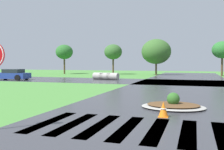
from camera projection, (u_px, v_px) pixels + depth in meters
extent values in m
cube|color=#35353A|center=(171.00, 105.00, 12.10)|extent=(9.27, 80.00, 0.01)
cube|color=#35353A|center=(184.00, 82.00, 26.13)|extent=(90.00, 8.34, 0.01)
cube|color=white|center=(50.00, 121.00, 8.78)|extent=(0.45, 3.20, 0.01)
cube|color=white|center=(74.00, 123.00, 8.50)|extent=(0.45, 3.20, 0.01)
cube|color=white|center=(100.00, 125.00, 8.23)|extent=(0.45, 3.20, 0.01)
cube|color=white|center=(127.00, 128.00, 7.95)|extent=(0.45, 3.20, 0.01)
cube|color=white|center=(157.00, 130.00, 7.68)|extent=(0.45, 3.20, 0.01)
cube|color=white|center=(188.00, 132.00, 7.40)|extent=(0.45, 3.20, 0.01)
cube|color=white|center=(223.00, 135.00, 7.13)|extent=(0.45, 3.20, 0.01)
ellipsoid|color=#9E9B93|center=(173.00, 107.00, 11.41)|extent=(2.78, 2.24, 0.12)
ellipsoid|color=brown|center=(173.00, 105.00, 11.41)|extent=(2.28, 1.84, 0.10)
sphere|color=#2D6023|center=(173.00, 99.00, 11.40)|extent=(0.56, 0.56, 0.56)
cube|color=navy|center=(11.00, 76.00, 29.87)|extent=(4.25, 2.28, 0.64)
cube|color=#1E232B|center=(13.00, 71.00, 29.79)|extent=(2.14, 1.83, 0.44)
cylinder|color=black|center=(5.00, 77.00, 31.09)|extent=(0.66, 0.29, 0.64)
cylinder|color=black|center=(17.00, 78.00, 28.67)|extent=(0.66, 0.29, 0.64)
cylinder|color=black|center=(27.00, 77.00, 30.54)|extent=(0.66, 0.29, 0.64)
cylinder|color=#9E9B93|center=(99.00, 76.00, 30.87)|extent=(1.45, 1.02, 0.81)
cylinder|color=#9E9B93|center=(106.00, 76.00, 30.44)|extent=(1.45, 1.02, 0.81)
cylinder|color=#9E9B93|center=(113.00, 76.00, 30.02)|extent=(1.45, 1.02, 0.81)
cone|color=orange|center=(163.00, 109.00, 9.49)|extent=(0.36, 0.36, 0.57)
torus|color=white|center=(163.00, 109.00, 9.49)|extent=(0.23, 0.23, 0.04)
cube|color=orange|center=(163.00, 117.00, 9.50)|extent=(0.36, 0.36, 0.03)
cylinder|color=#4C3823|center=(64.00, 66.00, 45.55)|extent=(0.28, 0.28, 2.81)
ellipsoid|color=#296128|center=(64.00, 52.00, 45.43)|extent=(3.00, 3.00, 2.55)
cylinder|color=#4C3823|center=(113.00, 66.00, 43.80)|extent=(0.28, 0.28, 2.75)
ellipsoid|color=#345E2B|center=(113.00, 52.00, 43.68)|extent=(3.00, 3.00, 2.55)
cylinder|color=#4C3823|center=(156.00, 68.00, 41.57)|extent=(0.28, 0.28, 2.12)
ellipsoid|color=#376029|center=(156.00, 52.00, 41.44)|extent=(4.68, 4.68, 3.98)
cylinder|color=#4C3823|center=(222.00, 67.00, 37.97)|extent=(0.28, 0.28, 2.83)
ellipsoid|color=#296A2C|center=(222.00, 50.00, 37.86)|extent=(2.94, 2.94, 2.50)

